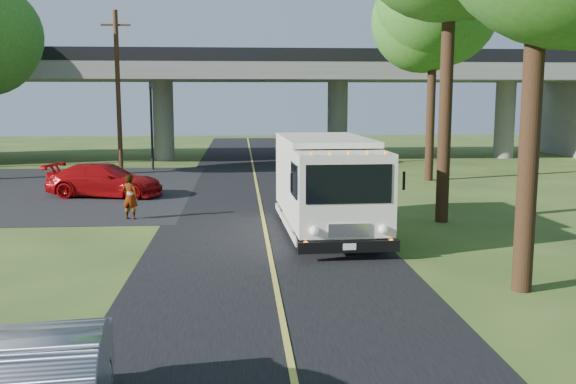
{
  "coord_description": "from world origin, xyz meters",
  "views": [
    {
      "loc": [
        -0.78,
        -12.52,
        4.32
      ],
      "look_at": [
        0.58,
        5.71,
        1.6
      ],
      "focal_mm": 40.0,
      "sensor_mm": 36.0,
      "label": 1
    }
  ],
  "objects": [
    {
      "name": "overpass",
      "position": [
        0.0,
        32.0,
        4.56
      ],
      "size": [
        54.0,
        10.0,
        7.3
      ],
      "color": "slate",
      "rests_on": "ground"
    },
    {
      "name": "ground",
      "position": [
        0.0,
        0.0,
        0.0
      ],
      "size": [
        120.0,
        120.0,
        0.0
      ],
      "primitive_type": "plane",
      "color": "#304C1B",
      "rests_on": "ground"
    },
    {
      "name": "utility_pole",
      "position": [
        -7.5,
        24.0,
        4.59
      ],
      "size": [
        1.6,
        0.26,
        9.0
      ],
      "color": "#472D19",
      "rests_on": "ground"
    },
    {
      "name": "road",
      "position": [
        0.0,
        10.0,
        0.01
      ],
      "size": [
        7.0,
        90.0,
        0.02
      ],
      "primitive_type": "cube",
      "color": "black",
      "rests_on": "ground"
    },
    {
      "name": "pedestrian",
      "position": [
        -4.69,
        10.22,
        0.81
      ],
      "size": [
        0.68,
        0.55,
        1.61
      ],
      "primitive_type": "imported",
      "rotation": [
        0.0,
        0.0,
        2.82
      ],
      "color": "gray",
      "rests_on": "ground"
    },
    {
      "name": "red_sedan",
      "position": [
        -6.68,
        15.65,
        0.73
      ],
      "size": [
        5.33,
        2.98,
        1.46
      ],
      "primitive_type": "imported",
      "rotation": [
        0.0,
        0.0,
        1.37
      ],
      "color": "#9C090B",
      "rests_on": "ground"
    },
    {
      "name": "step_van",
      "position": [
        1.92,
        7.31,
        1.65
      ],
      "size": [
        2.9,
        7.33,
        3.04
      ],
      "rotation": [
        0.0,
        0.0,
        0.03
      ],
      "color": "silver",
      "rests_on": "ground"
    },
    {
      "name": "tree_right_far",
      "position": [
        9.21,
        19.84,
        8.3
      ],
      "size": [
        5.77,
        5.67,
        10.99
      ],
      "color": "#382314",
      "rests_on": "ground"
    },
    {
      "name": "lane_line",
      "position": [
        0.0,
        10.0,
        0.03
      ],
      "size": [
        0.12,
        90.0,
        0.01
      ],
      "primitive_type": "cube",
      "color": "gold",
      "rests_on": "road"
    },
    {
      "name": "traffic_signal",
      "position": [
        -6.0,
        26.0,
        3.2
      ],
      "size": [
        0.18,
        0.22,
        5.2
      ],
      "color": "black",
      "rests_on": "ground"
    },
    {
      "name": "parking_lot",
      "position": [
        -11.0,
        18.0,
        0.01
      ],
      "size": [
        16.0,
        18.0,
        0.01
      ],
      "primitive_type": "cube",
      "color": "black",
      "rests_on": "ground"
    }
  ]
}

